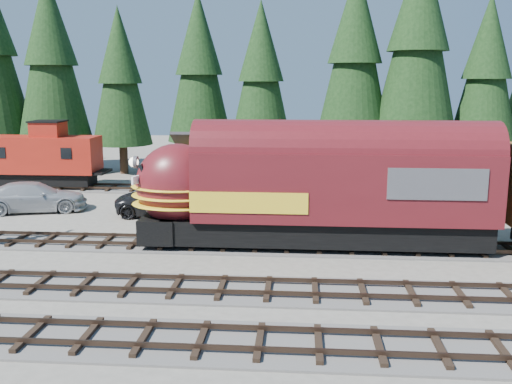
# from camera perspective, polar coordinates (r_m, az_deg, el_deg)

# --- Properties ---
(ground) EXTENTS (120.00, 120.00, 0.00)m
(ground) POSITION_cam_1_polar(r_m,az_deg,el_deg) (24.01, 2.91, -8.29)
(ground) COLOR #6B665B
(ground) RESTS_ON ground
(track_siding) EXTENTS (68.00, 3.20, 0.33)m
(track_siding) POSITION_cam_1_polar(r_m,az_deg,el_deg) (29.35, 23.16, -5.45)
(track_siding) COLOR #4C4947
(track_siding) RESTS_ON ground
(track_spur) EXTENTS (32.00, 3.20, 0.33)m
(track_spur) POSITION_cam_1_polar(r_m,az_deg,el_deg) (42.73, -9.91, 0.27)
(track_spur) COLOR #4C4947
(track_spur) RESTS_ON ground
(depot) EXTENTS (12.80, 7.00, 5.30)m
(depot) POSITION_cam_1_polar(r_m,az_deg,el_deg) (33.53, 3.47, 2.50)
(depot) COLOR gold
(depot) RESTS_ON ground
(conifer_backdrop) EXTENTS (79.84, 23.74, 16.26)m
(conifer_backdrop) POSITION_cam_1_polar(r_m,az_deg,el_deg) (47.18, 12.61, 13.16)
(conifer_backdrop) COLOR black
(conifer_backdrop) RESTS_ON ground
(locomotive) EXTENTS (17.25, 3.43, 4.69)m
(locomotive) POSITION_cam_1_polar(r_m,az_deg,el_deg) (27.16, 4.83, -0.09)
(locomotive) COLOR black
(locomotive) RESTS_ON ground
(caboose) EXTENTS (8.94, 2.59, 4.65)m
(caboose) POSITION_cam_1_polar(r_m,az_deg,el_deg) (45.37, -20.85, 3.25)
(caboose) COLOR black
(caboose) RESTS_ON ground
(pickup_truck_a) EXTENTS (5.85, 3.00, 1.58)m
(pickup_truck_a) POSITION_cam_1_polar(r_m,az_deg,el_deg) (34.60, -9.10, -1.02)
(pickup_truck_a) COLOR black
(pickup_truck_a) RESTS_ON ground
(pickup_truck_b) EXTENTS (6.70, 4.16, 1.81)m
(pickup_truck_b) POSITION_cam_1_polar(r_m,az_deg,el_deg) (37.69, -21.32, -0.47)
(pickup_truck_b) COLOR #ADB1B5
(pickup_truck_b) RESTS_ON ground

